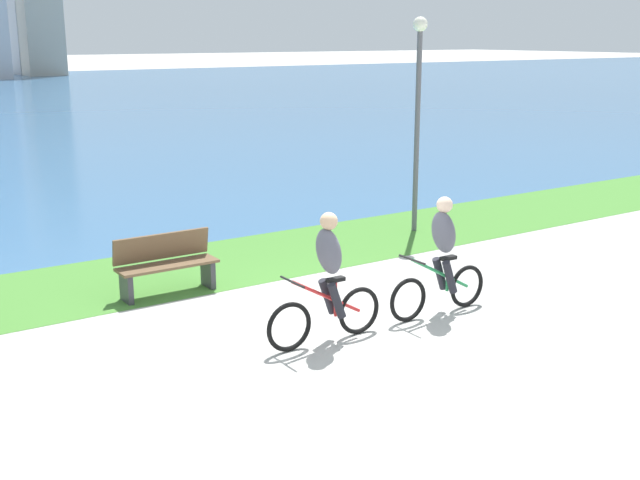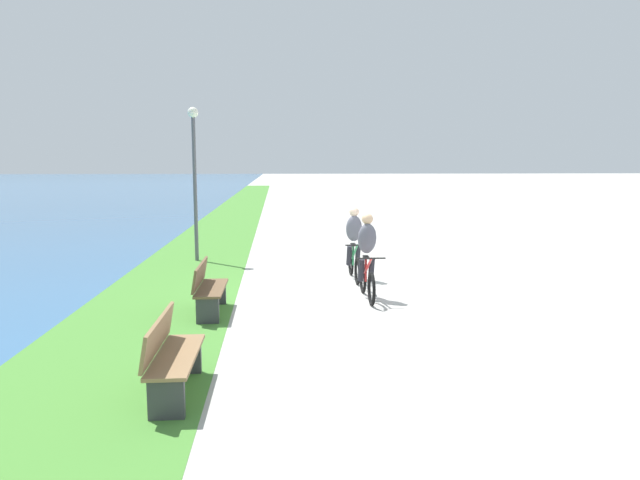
{
  "view_description": "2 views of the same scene",
  "coord_description": "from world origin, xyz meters",
  "px_view_note": "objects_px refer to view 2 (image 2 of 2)",
  "views": [
    {
      "loc": [
        -5.72,
        -8.22,
        3.75
      ],
      "look_at": [
        -0.07,
        0.19,
        1.13
      ],
      "focal_mm": 44.58,
      "sensor_mm": 36.0,
      "label": 1
    },
    {
      "loc": [
        -11.18,
        1.24,
        2.59
      ],
      "look_at": [
        -0.05,
        0.39,
        1.11
      ],
      "focal_mm": 32.1,
      "sensor_mm": 36.0,
      "label": 2
    }
  ],
  "objects_px": {
    "bench_near_path": "(171,356)",
    "bench_far_along_path": "(208,288)",
    "cyclist_trailing": "(354,243)",
    "lamppost_tall": "(194,162)",
    "cyclist_lead": "(367,256)"
  },
  "relations": [
    {
      "from": "cyclist_lead",
      "to": "bench_far_along_path",
      "type": "height_order",
      "value": "cyclist_lead"
    },
    {
      "from": "cyclist_trailing",
      "to": "bench_near_path",
      "type": "distance_m",
      "value": 7.0
    },
    {
      "from": "cyclist_trailing",
      "to": "lamppost_tall",
      "type": "distance_m",
      "value": 5.17
    },
    {
      "from": "cyclist_trailing",
      "to": "bench_near_path",
      "type": "relative_size",
      "value": 1.13
    },
    {
      "from": "lamppost_tall",
      "to": "cyclist_lead",
      "type": "bearing_deg",
      "value": -140.6
    },
    {
      "from": "cyclist_trailing",
      "to": "bench_far_along_path",
      "type": "distance_m",
      "value": 4.07
    },
    {
      "from": "cyclist_lead",
      "to": "cyclist_trailing",
      "type": "relative_size",
      "value": 1.0
    },
    {
      "from": "cyclist_trailing",
      "to": "bench_far_along_path",
      "type": "xyz_separation_m",
      "value": [
        -2.79,
        2.94,
        -0.38
      ]
    },
    {
      "from": "bench_near_path",
      "to": "bench_far_along_path",
      "type": "distance_m",
      "value": 3.55
    },
    {
      "from": "bench_near_path",
      "to": "bench_far_along_path",
      "type": "relative_size",
      "value": 1.0
    },
    {
      "from": "cyclist_lead",
      "to": "bench_near_path",
      "type": "xyz_separation_m",
      "value": [
        -4.46,
        2.93,
        -0.38
      ]
    },
    {
      "from": "bench_near_path",
      "to": "cyclist_trailing",
      "type": "bearing_deg",
      "value": -24.83
    },
    {
      "from": "cyclist_lead",
      "to": "bench_near_path",
      "type": "distance_m",
      "value": 5.35
    },
    {
      "from": "bench_far_along_path",
      "to": "lamppost_tall",
      "type": "distance_m",
      "value": 6.14
    },
    {
      "from": "cyclist_trailing",
      "to": "bench_far_along_path",
      "type": "height_order",
      "value": "cyclist_trailing"
    }
  ]
}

